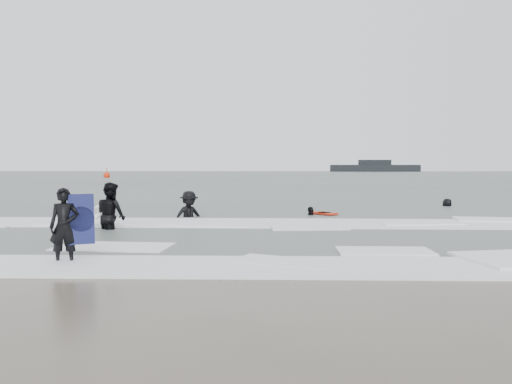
{
  "coord_description": "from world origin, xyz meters",
  "views": [
    {
      "loc": [
        0.63,
        -9.56,
        1.86
      ],
      "look_at": [
        0.0,
        5.0,
        1.1
      ],
      "focal_mm": 35.0,
      "sensor_mm": 36.0,
      "label": 1
    }
  ],
  "objects_px": {
    "surfer_wading": "(111,230)",
    "surfer_breaker": "(189,219)",
    "surfer_centre": "(65,264)",
    "surfer_right_near": "(311,217)",
    "surfer_right_far": "(447,207)",
    "buoy": "(107,175)",
    "vessel_horizon": "(375,167)"
  },
  "relations": [
    {
      "from": "surfer_wading",
      "to": "surfer_breaker",
      "type": "distance_m",
      "value": 3.66
    },
    {
      "from": "surfer_centre",
      "to": "surfer_right_near",
      "type": "bearing_deg",
      "value": 49.85
    },
    {
      "from": "surfer_centre",
      "to": "surfer_right_far",
      "type": "relative_size",
      "value": 0.96
    },
    {
      "from": "surfer_centre",
      "to": "surfer_right_far",
      "type": "height_order",
      "value": "surfer_right_far"
    },
    {
      "from": "surfer_centre",
      "to": "buoy",
      "type": "bearing_deg",
      "value": 98.21
    },
    {
      "from": "buoy",
      "to": "vessel_horizon",
      "type": "xyz_separation_m",
      "value": [
        56.89,
        83.04,
        0.97
      ]
    },
    {
      "from": "surfer_wading",
      "to": "buoy",
      "type": "xyz_separation_m",
      "value": [
        -21.48,
        61.52,
        0.42
      ]
    },
    {
      "from": "surfer_right_near",
      "to": "surfer_right_far",
      "type": "relative_size",
      "value": 0.98
    },
    {
      "from": "vessel_horizon",
      "to": "surfer_centre",
      "type": "bearing_deg",
      "value": -103.04
    },
    {
      "from": "surfer_right_far",
      "to": "surfer_wading",
      "type": "bearing_deg",
      "value": -6.18
    },
    {
      "from": "surfer_wading",
      "to": "buoy",
      "type": "distance_m",
      "value": 65.17
    },
    {
      "from": "surfer_right_near",
      "to": "surfer_right_far",
      "type": "distance_m",
      "value": 7.76
    },
    {
      "from": "buoy",
      "to": "vessel_horizon",
      "type": "height_order",
      "value": "vessel_horizon"
    },
    {
      "from": "surfer_right_far",
      "to": "vessel_horizon",
      "type": "relative_size",
      "value": 0.06
    },
    {
      "from": "surfer_centre",
      "to": "surfer_wading",
      "type": "relative_size",
      "value": 0.76
    },
    {
      "from": "surfer_right_near",
      "to": "surfer_right_far",
      "type": "height_order",
      "value": "surfer_right_far"
    },
    {
      "from": "buoy",
      "to": "surfer_breaker",
      "type": "bearing_deg",
      "value": -68.32
    },
    {
      "from": "vessel_horizon",
      "to": "surfer_wading",
      "type": "bearing_deg",
      "value": -103.76
    },
    {
      "from": "surfer_wading",
      "to": "surfer_right_near",
      "type": "bearing_deg",
      "value": -105.2
    },
    {
      "from": "surfer_right_near",
      "to": "buoy",
      "type": "relative_size",
      "value": 0.92
    },
    {
      "from": "surfer_right_near",
      "to": "surfer_right_far",
      "type": "xyz_separation_m",
      "value": [
        6.41,
        4.37,
        0.0
      ]
    },
    {
      "from": "surfer_breaker",
      "to": "surfer_right_near",
      "type": "distance_m",
      "value": 4.46
    },
    {
      "from": "surfer_centre",
      "to": "surfer_right_far",
      "type": "bearing_deg",
      "value": 38.93
    },
    {
      "from": "surfer_breaker",
      "to": "surfer_right_near",
      "type": "bearing_deg",
      "value": -19.19
    },
    {
      "from": "surfer_right_near",
      "to": "buoy",
      "type": "height_order",
      "value": "buoy"
    },
    {
      "from": "surfer_breaker",
      "to": "surfer_right_far",
      "type": "relative_size",
      "value": 1.18
    },
    {
      "from": "surfer_centre",
      "to": "surfer_right_near",
      "type": "height_order",
      "value": "surfer_right_near"
    },
    {
      "from": "surfer_right_far",
      "to": "buoy",
      "type": "relative_size",
      "value": 0.94
    },
    {
      "from": "surfer_breaker",
      "to": "buoy",
      "type": "distance_m",
      "value": 62.72
    },
    {
      "from": "surfer_right_near",
      "to": "vessel_horizon",
      "type": "relative_size",
      "value": 0.06
    },
    {
      "from": "buoy",
      "to": "surfer_right_near",
      "type": "bearing_deg",
      "value": -64.35
    },
    {
      "from": "surfer_breaker",
      "to": "vessel_horizon",
      "type": "relative_size",
      "value": 0.07
    }
  ]
}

